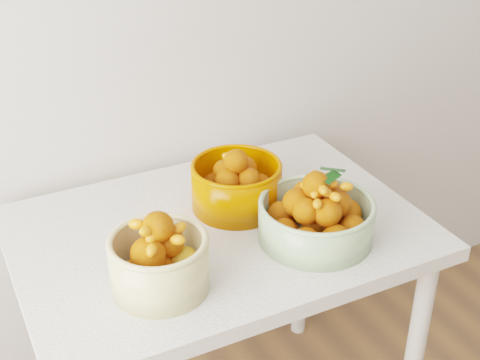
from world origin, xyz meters
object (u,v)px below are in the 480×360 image
at_px(bowl_green, 317,216).
at_px(bowl_orange, 237,184).
at_px(table, 219,257).
at_px(bowl_cream, 159,261).

bearing_deg(bowl_green, bowl_orange, 116.19).
distance_m(bowl_green, bowl_orange, 0.24).
relative_size(table, bowl_orange, 3.29).
distance_m(table, bowl_green, 0.29).
relative_size(bowl_green, bowl_orange, 1.01).
xyz_separation_m(bowl_cream, bowl_orange, (0.30, 0.23, -0.00)).
bearing_deg(table, bowl_green, -38.59).
bearing_deg(bowl_green, bowl_cream, -178.42).
bearing_deg(bowl_orange, bowl_cream, -142.56).
xyz_separation_m(table, bowl_cream, (-0.21, -0.16, 0.17)).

